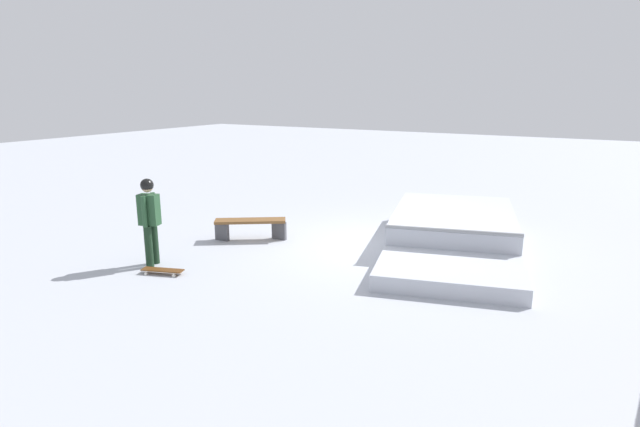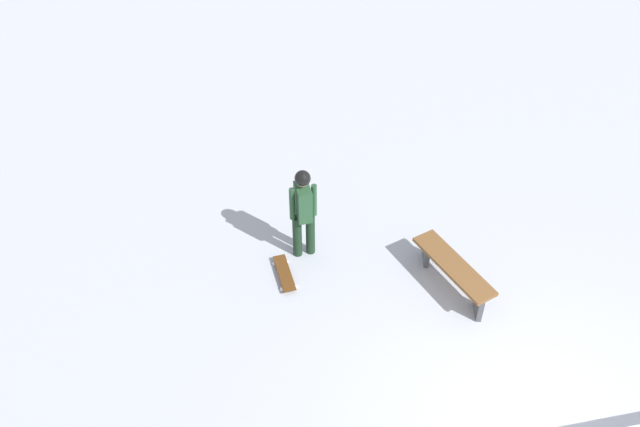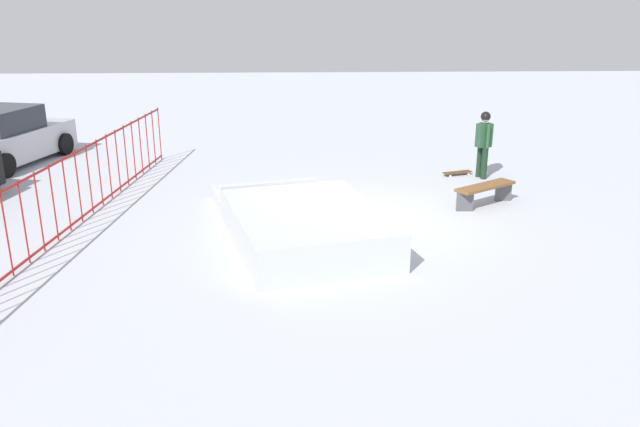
{
  "view_description": "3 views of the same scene",
  "coord_description": "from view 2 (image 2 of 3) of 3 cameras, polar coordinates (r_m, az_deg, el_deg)",
  "views": [
    {
      "loc": [
        10.14,
        4.28,
        3.38
      ],
      "look_at": [
        1.22,
        -0.83,
        0.9
      ],
      "focal_mm": 29.08,
      "sensor_mm": 36.0,
      "label": 1
    },
    {
      "loc": [
        2.67,
        4.72,
        8.29
      ],
      "look_at": [
        3.1,
        -3.27,
        1.0
      ],
      "focal_mm": 39.14,
      "sensor_mm": 36.0,
      "label": 2
    },
    {
      "loc": [
        -12.41,
        1.46,
        4.32
      ],
      "look_at": [
        -1.22,
        0.99,
        0.6
      ],
      "focal_mm": 35.64,
      "sensor_mm": 36.0,
      "label": 3
    }
  ],
  "objects": [
    {
      "name": "park_bench",
      "position": [
        11.05,
        10.82,
        -4.55
      ],
      "size": [
        1.22,
        1.55,
        0.48
      ],
      "rotation": [
        0.0,
        0.0,
        5.3
      ],
      "color": "brown",
      "rests_on": "ground"
    },
    {
      "name": "skateboard",
      "position": [
        11.21,
        -2.93,
        -4.89
      ],
      "size": [
        0.44,
        0.82,
        0.09
      ],
      "rotation": [
        0.0,
        0.0,
        1.89
      ],
      "color": "#593314",
      "rests_on": "ground"
    },
    {
      "name": "skater",
      "position": [
        10.92,
        -1.38,
        0.49
      ],
      "size": [
        0.42,
        0.43,
        1.73
      ],
      "rotation": [
        0.0,
        0.0,
        1.88
      ],
      "color": "black",
      "rests_on": "ground"
    }
  ]
}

